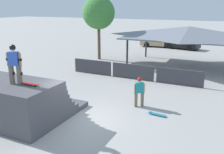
{
  "coord_description": "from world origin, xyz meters",
  "views": [
    {
      "loc": [
        5.73,
        -8.69,
        5.03
      ],
      "look_at": [
        -0.26,
        3.84,
        1.01
      ],
      "focal_mm": 40.0,
      "sensor_mm": 36.0,
      "label": 1
    }
  ],
  "objects_px": {
    "parked_car_black": "(182,44)",
    "tree_far_back": "(99,13)",
    "skateboard_on_deck": "(30,84)",
    "parked_car_tan": "(159,42)",
    "bystander_walking": "(139,89)",
    "skateboard_on_ground": "(157,114)",
    "skater_on_deck": "(14,62)"
  },
  "relations": [
    {
      "from": "parked_car_black",
      "to": "tree_far_back",
      "type": "bearing_deg",
      "value": -110.95
    },
    {
      "from": "skateboard_on_deck",
      "to": "parked_car_tan",
      "type": "height_order",
      "value": "skateboard_on_deck"
    },
    {
      "from": "bystander_walking",
      "to": "parked_car_black",
      "type": "bearing_deg",
      "value": -120.43
    },
    {
      "from": "tree_far_back",
      "to": "parked_car_tan",
      "type": "height_order",
      "value": "tree_far_back"
    },
    {
      "from": "skateboard_on_deck",
      "to": "parked_car_tan",
      "type": "xyz_separation_m",
      "value": [
        -0.81,
        23.16,
        -1.29
      ]
    },
    {
      "from": "skateboard_on_ground",
      "to": "parked_car_tan",
      "type": "bearing_deg",
      "value": -69.5
    },
    {
      "from": "skateboard_on_deck",
      "to": "parked_car_black",
      "type": "distance_m",
      "value": 22.97
    },
    {
      "from": "skater_on_deck",
      "to": "bystander_walking",
      "type": "bearing_deg",
      "value": 30.8
    },
    {
      "from": "skateboard_on_deck",
      "to": "parked_car_black",
      "type": "xyz_separation_m",
      "value": [
        2.03,
        22.84,
        -1.3
      ]
    },
    {
      "from": "bystander_walking",
      "to": "skateboard_on_ground",
      "type": "distance_m",
      "value": 1.57
    },
    {
      "from": "skateboard_on_ground",
      "to": "tree_far_back",
      "type": "height_order",
      "value": "tree_far_back"
    },
    {
      "from": "skateboard_on_deck",
      "to": "parked_car_black",
      "type": "bearing_deg",
      "value": 87.08
    },
    {
      "from": "skater_on_deck",
      "to": "parked_car_black",
      "type": "height_order",
      "value": "skater_on_deck"
    },
    {
      "from": "skateboard_on_ground",
      "to": "parked_car_tan",
      "type": "height_order",
      "value": "parked_car_tan"
    },
    {
      "from": "parked_car_tan",
      "to": "skateboard_on_deck",
      "type": "bearing_deg",
      "value": -93.71
    },
    {
      "from": "skater_on_deck",
      "to": "parked_car_tan",
      "type": "distance_m",
      "value": 23.38
    },
    {
      "from": "skateboard_on_deck",
      "to": "skateboard_on_ground",
      "type": "relative_size",
      "value": 1.01
    },
    {
      "from": "skateboard_on_deck",
      "to": "skateboard_on_ground",
      "type": "height_order",
      "value": "skateboard_on_deck"
    },
    {
      "from": "parked_car_tan",
      "to": "bystander_walking",
      "type": "bearing_deg",
      "value": -83.38
    },
    {
      "from": "tree_far_back",
      "to": "parked_car_black",
      "type": "relative_size",
      "value": 1.36
    },
    {
      "from": "skateboard_on_deck",
      "to": "tree_far_back",
      "type": "height_order",
      "value": "tree_far_back"
    },
    {
      "from": "bystander_walking",
      "to": "parked_car_black",
      "type": "xyz_separation_m",
      "value": [
        -1.35,
        18.86,
        -0.32
      ]
    },
    {
      "from": "parked_car_tan",
      "to": "tree_far_back",
      "type": "bearing_deg",
      "value": -114.0
    },
    {
      "from": "skateboard_on_ground",
      "to": "skater_on_deck",
      "type": "bearing_deg",
      "value": 39.24
    },
    {
      "from": "skater_on_deck",
      "to": "skateboard_on_deck",
      "type": "distance_m",
      "value": 1.11
    },
    {
      "from": "tree_far_back",
      "to": "parked_car_tan",
      "type": "distance_m",
      "value": 10.89
    },
    {
      "from": "skateboard_on_ground",
      "to": "tree_far_back",
      "type": "distance_m",
      "value": 13.9
    },
    {
      "from": "parked_car_tan",
      "to": "parked_car_black",
      "type": "bearing_deg",
      "value": -12.02
    },
    {
      "from": "bystander_walking",
      "to": "skateboard_on_deck",
      "type": "bearing_deg",
      "value": 15.14
    },
    {
      "from": "bystander_walking",
      "to": "tree_far_back",
      "type": "height_order",
      "value": "tree_far_back"
    },
    {
      "from": "skateboard_on_ground",
      "to": "parked_car_tan",
      "type": "xyz_separation_m",
      "value": [
        -5.32,
        19.84,
        0.55
      ]
    },
    {
      "from": "skateboard_on_ground",
      "to": "parked_car_black",
      "type": "height_order",
      "value": "parked_car_black"
    }
  ]
}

